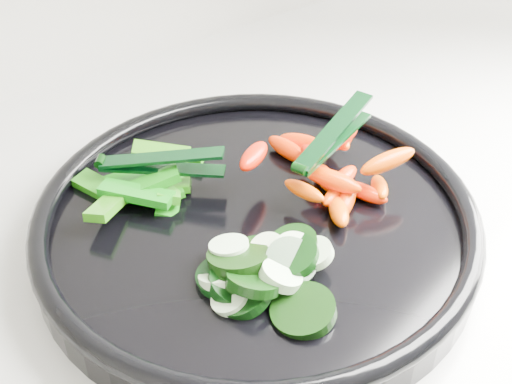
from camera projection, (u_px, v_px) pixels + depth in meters
veggie_tray at (256, 224)px, 0.60m from camera, size 0.38×0.38×0.04m
cucumber_pile at (258, 275)px, 0.54m from camera, size 0.12×0.13×0.04m
carrot_pile at (329, 168)px, 0.63m from camera, size 0.14×0.15×0.05m
pepper_pile at (147, 184)px, 0.62m from camera, size 0.14×0.10×0.04m
tong_carrot at (331, 138)px, 0.61m from camera, size 0.11×0.05×0.02m
tong_pepper at (158, 163)px, 0.62m from camera, size 0.10×0.08×0.02m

